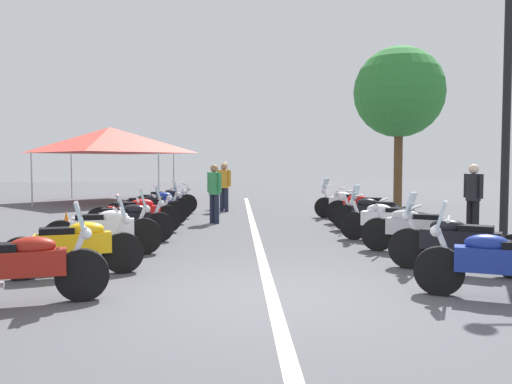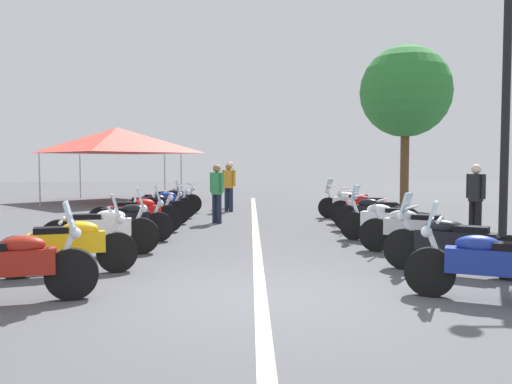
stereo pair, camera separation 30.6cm
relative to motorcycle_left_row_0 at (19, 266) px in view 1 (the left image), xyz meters
The scene contains 25 objects.
ground_plane 3.02m from the motorcycle_left_row_0, 84.92° to the right, with size 80.00×80.00×0.00m, color #4C4C51.
lane_centre_stripe 6.95m from the motorcycle_left_row_0, 25.34° to the right, with size 24.67×0.16×0.01m, color beige.
motorcycle_left_row_0 is the anchor object (origin of this frame).
motorcycle_left_row_1 1.59m from the motorcycle_left_row_0, ahead, with size 0.87×1.97×1.20m.
motorcycle_left_row_2 3.27m from the motorcycle_left_row_0, ahead, with size 0.72×2.08×1.22m.
motorcycle_left_row_3 4.78m from the motorcycle_left_row_0, ahead, with size 0.74×2.00×1.20m.
motorcycle_left_row_4 6.21m from the motorcycle_left_row_0, ahead, with size 0.87×2.16×1.01m.
motorcycle_left_row_5 7.88m from the motorcycle_left_row_0, ahead, with size 0.79×2.15×1.21m.
motorcycle_left_row_6 9.38m from the motorcycle_left_row_0, ahead, with size 0.75×2.06×1.00m.
motorcycle_left_row_7 10.90m from the motorcycle_left_row_0, ahead, with size 0.97×1.99×1.00m.
motorcycle_right_row_0 5.72m from the motorcycle_left_row_0, 89.85° to the right, with size 1.03×1.94×1.20m.
motorcycle_right_row_1 6.08m from the motorcycle_left_row_0, 74.83° to the right, with size 1.24×1.90×1.21m.
motorcycle_right_row_2 6.67m from the motorcycle_left_row_0, 60.23° to the right, with size 1.08×1.81×1.00m.
motorcycle_right_row_3 7.42m from the motorcycle_left_row_0, 50.03° to the right, with size 1.13×1.86×1.20m.
motorcycle_right_row_4 8.60m from the motorcycle_left_row_0, 42.74° to the right, with size 1.06×1.92×1.00m.
motorcycle_right_row_5 9.76m from the motorcycle_left_row_0, 37.32° to the right, with size 1.02×1.89×1.01m.
motorcycle_right_row_6 10.98m from the motorcycle_left_row_0, 31.90° to the right, with size 1.10×1.86×1.20m.
street_lamp_twin_globe 8.35m from the motorcycle_left_row_0, 68.74° to the right, with size 0.32×1.22×5.39m.
traffic_cone_0 5.67m from the motorcycle_left_row_0, 12.61° to the left, with size 0.36×0.36×0.61m.
bystander_0 8.49m from the motorcycle_left_row_0, 13.07° to the right, with size 0.40×0.41×1.63m.
bystander_1 11.94m from the motorcycle_left_row_0, 10.15° to the right, with size 0.32×0.48×1.65m.
bystander_2 13.42m from the motorcycle_left_row_0, ahead, with size 0.53×0.32×1.71m.
bystander_4 9.62m from the motorcycle_left_row_0, 55.16° to the right, with size 0.50×0.32×1.64m.
roadside_tree_0 16.31m from the motorcycle_left_row_0, 32.82° to the right, with size 3.37×3.37×6.00m.
event_tent 16.98m from the motorcycle_left_row_0, ahead, with size 5.37×5.37×3.20m.
Camera 1 is at (-6.40, 0.43, 1.66)m, focal length 36.75 mm.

